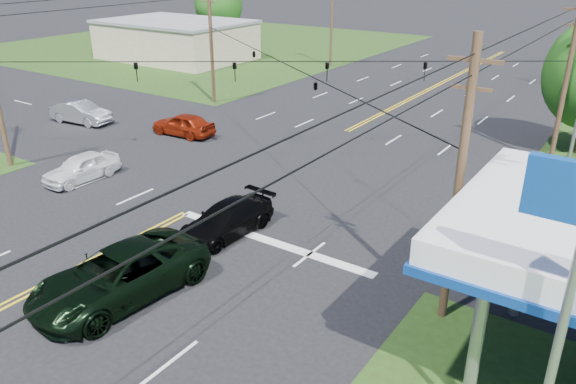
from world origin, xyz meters
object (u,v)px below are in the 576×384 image
Objects in this scene: suv_black at (227,220)px; pickup_white at (82,167)px; pole_left_far at (332,17)px; tree_far_l at (219,4)px; pickup_dkgreen at (120,275)px; pole_ne at (566,81)px; retail_nw at (176,41)px; pole_se at (459,184)px; pole_nw at (211,41)px; sedan_silver at (81,112)px.

pickup_white reaches higher than suv_black.
pole_left_far reaches higher than tree_far_l.
pickup_dkgreen is at bearing -86.30° from suv_black.
pole_ne is 1.44× the size of pickup_dkgreen.
pickup_dkgreen is at bearing -29.69° from pickup_white.
tree_far_l reaches higher than suv_black.
retail_nw is 1.68× the size of pole_se.
pole_left_far reaches higher than pickup_white.
pole_nw is 1.09× the size of tree_far_l.
pole_nw is at bearing -90.00° from pole_left_far.
pickup_white is at bearing -140.53° from pole_ne.
retail_nw is 37.43m from pickup_white.
tree_far_l is at bearing 129.56° from pole_nw.
pole_nw is at bearing -29.01° from sedan_silver.
pickup_white is (22.35, -30.00, -1.27)m from retail_nw.
pole_ne reaches higher than retail_nw.
retail_nw is 3.73× the size of pickup_white.
pole_left_far is at bearing 143.84° from pole_ne.
tree_far_l is 36.53m from sedan_silver.
pole_left_far is 2.03× the size of suv_black.
pole_left_far is at bearing 125.10° from pole_se.
pole_ne is at bearing 0.00° from pole_nw.
pole_ne is at bearing -78.93° from sedan_silver.
pole_ne is 50.54m from tree_far_l.
retail_nw is 2.43× the size of pickup_dkgreen.
retail_nw is at bearing 140.96° from suv_black.
pole_left_far is at bearing -11.89° from tree_far_l.
pickup_dkgreen is 5.91m from suv_black.
suv_black is (33.00, -30.50, -1.29)m from retail_nw.
suv_black is at bearing 177.14° from pole_se.
pole_left_far is 45.52m from pickup_dkgreen.
pole_ne is (0.00, 18.00, 0.00)m from pole_se.
pickup_white is 0.90× the size of sedan_silver.
sedan_silver is at bearing 144.43° from pickup_white.
pickup_dkgreen is (33.00, -36.40, -1.09)m from retail_nw.
pole_nw is at bearing 145.30° from pole_se.
suv_black is at bearing -117.98° from sedan_silver.
pole_nw is 26.00m from pole_ne.
pole_ne is 1.09× the size of tree_far_l.
pickup_white is at bearing -53.31° from retail_nw.
pole_se is at bearing -54.90° from pole_left_far.
pickup_dkgreen is at bearing -113.14° from pole_ne.
retail_nw is at bearing 22.16° from sedan_silver.
pickup_white is (-20.65, 1.00, -4.19)m from pole_se.
retail_nw is at bearing 144.21° from pole_se.
pole_nw reaches higher than pickup_white.
retail_nw is 44.95m from suv_black.
tree_far_l is at bearing 134.54° from suv_black.
pole_ne is at bearing -16.82° from retail_nw.
retail_nw reaches higher than suv_black.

